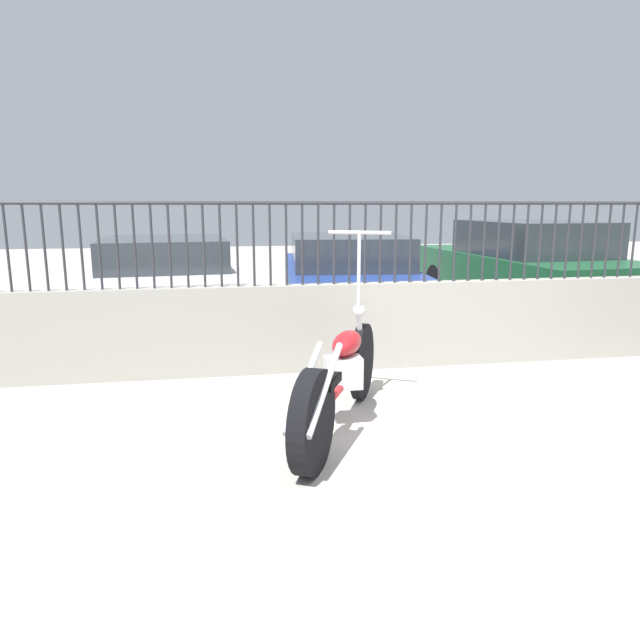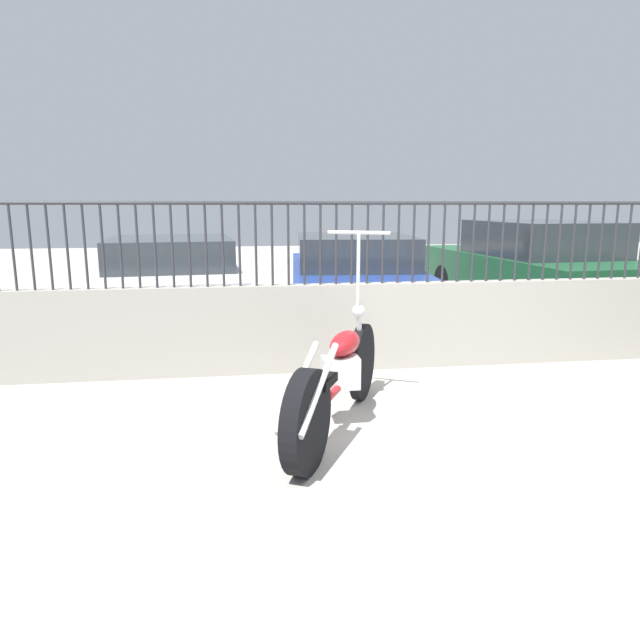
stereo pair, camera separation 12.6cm
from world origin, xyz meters
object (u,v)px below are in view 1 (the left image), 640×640
Objects in this scene: car_white at (165,277)px; car_green at (524,267)px; car_blue at (347,277)px; motorcycle_red at (338,382)px.

car_green is at bearing -98.95° from car_white.
car_blue is at bearing 87.80° from car_green.
car_green is (3.85, 4.28, 0.31)m from motorcycle_red.
motorcycle_red is 4.97m from car_white.
motorcycle_red is 0.45× the size of car_blue.
motorcycle_red is at bearing 134.33° from car_green.
car_white is at bearing 45.61° from motorcycle_red.
car_green is (2.86, 0.08, 0.08)m from car_blue.
car_white is at bearing 82.06° from car_green.
car_green reaches higher than car_blue.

